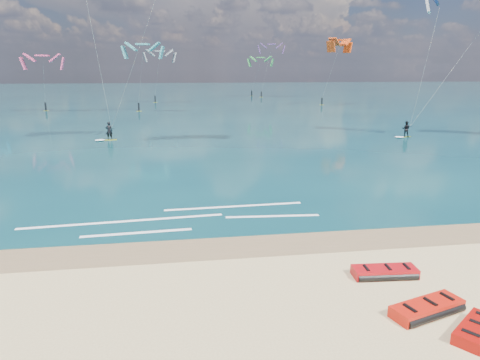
% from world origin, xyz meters
% --- Properties ---
extents(ground, '(320.00, 320.00, 0.00)m').
position_xyz_m(ground, '(0.00, 40.00, 0.00)').
color(ground, tan).
rests_on(ground, ground).
extents(wet_sand_strip, '(320.00, 2.40, 0.01)m').
position_xyz_m(wet_sand_strip, '(0.00, 3.00, 0.00)').
color(wet_sand_strip, brown).
rests_on(wet_sand_strip, ground).
extents(sea, '(320.00, 200.00, 0.04)m').
position_xyz_m(sea, '(0.00, 104.00, 0.02)').
color(sea, '#0B343E').
rests_on(sea, ground).
extents(packed_kite_left, '(2.78, 1.83, 0.41)m').
position_xyz_m(packed_kite_left, '(6.47, -2.79, 0.00)').
color(packed_kite_left, red).
rests_on(packed_kite_left, ground).
extents(packed_kite_mid, '(2.51, 1.26, 0.40)m').
position_xyz_m(packed_kite_mid, '(6.33, -0.37, 0.00)').
color(packed_kite_mid, red).
rests_on(packed_kite_mid, ground).
extents(packed_kite_right, '(2.26, 2.08, 0.40)m').
position_xyz_m(packed_kite_right, '(7.21, -4.00, 0.00)').
color(packed_kite_right, '#B00D07').
rests_on(packed_kite_right, ground).
extents(kitesurfer_main, '(10.52, 7.63, 18.57)m').
position_xyz_m(kitesurfer_main, '(-5.97, 28.00, 9.51)').
color(kitesurfer_main, yellow).
rests_on(kitesurfer_main, sea).
extents(kitesurfer_far, '(9.53, 6.73, 15.97)m').
position_xyz_m(kitesurfer_far, '(24.89, 26.95, 8.40)').
color(kitesurfer_far, '#8FBA1B').
rests_on(kitesurfer_far, sea).
extents(shoreline_foam, '(14.30, 3.60, 0.01)m').
position_xyz_m(shoreline_foam, '(-0.49, 6.67, 0.04)').
color(shoreline_foam, white).
rests_on(shoreline_foam, ground).
extents(distant_kites, '(80.65, 43.77, 13.54)m').
position_xyz_m(distant_kites, '(-1.01, 78.86, 5.68)').
color(distant_kites, green).
rests_on(distant_kites, ground).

